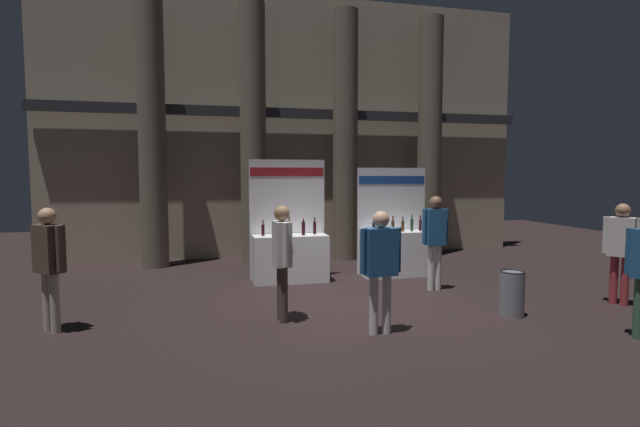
{
  "coord_description": "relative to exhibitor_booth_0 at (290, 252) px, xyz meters",
  "views": [
    {
      "loc": [
        -2.23,
        -7.35,
        2.14
      ],
      "look_at": [
        -0.31,
        0.85,
        1.48
      ],
      "focal_mm": 26.32,
      "sensor_mm": 36.0,
      "label": 1
    }
  ],
  "objects": [
    {
      "name": "visitor_0",
      "position": [
        5.08,
        -3.02,
        0.42
      ],
      "size": [
        0.42,
        0.47,
        1.7
      ],
      "rotation": [
        0.0,
        0.0,
        5.33
      ],
      "color": "maroon",
      "rests_on": "ground_plane"
    },
    {
      "name": "visitor_3",
      "position": [
        -0.55,
        -2.62,
        0.42
      ],
      "size": [
        0.25,
        0.55,
        1.72
      ],
      "rotation": [
        0.0,
        0.0,
        1.66
      ],
      "color": "#47382D",
      "rests_on": "ground_plane"
    },
    {
      "name": "trash_bin",
      "position": [
        2.93,
        -3.18,
        -0.25
      ],
      "size": [
        0.38,
        0.38,
        0.7
      ],
      "color": "slate",
      "rests_on": "ground_plane"
    },
    {
      "name": "exhibitor_booth_0",
      "position": [
        0.0,
        0.0,
        0.0
      ],
      "size": [
        1.59,
        0.71,
        2.5
      ],
      "color": "white",
      "rests_on": "ground_plane"
    },
    {
      "name": "hall_colonnade",
      "position": [
        0.66,
        2.91,
        2.77
      ],
      "size": [
        12.83,
        1.36,
        6.91
      ],
      "color": "tan",
      "rests_on": "ground_plane"
    },
    {
      "name": "visitor_2",
      "position": [
        2.54,
        -1.37,
        0.45
      ],
      "size": [
        0.53,
        0.24,
        1.78
      ],
      "rotation": [
        0.0,
        0.0,
        6.27
      ],
      "color": "silver",
      "rests_on": "ground_plane"
    },
    {
      "name": "ground_plane",
      "position": [
        0.66,
        -2.06,
        -0.6
      ],
      "size": [
        25.65,
        25.65,
        0.0
      ],
      "primitive_type": "plane",
      "color": "black"
    },
    {
      "name": "visitor_4",
      "position": [
        0.66,
        -3.49,
        0.41
      ],
      "size": [
        0.59,
        0.26,
        1.68
      ],
      "rotation": [
        0.0,
        0.0,
        0.05
      ],
      "color": "silver",
      "rests_on": "ground_plane"
    },
    {
      "name": "visitor_5",
      "position": [
        -3.73,
        -2.38,
        0.43
      ],
      "size": [
        0.46,
        0.45,
        1.72
      ],
      "rotation": [
        0.0,
        0.0,
        5.52
      ],
      "color": "#ADA393",
      "rests_on": "ground_plane"
    },
    {
      "name": "exhibitor_booth_1",
      "position": [
        2.34,
        0.04,
        -0.02
      ],
      "size": [
        1.58,
        0.66,
        2.34
      ],
      "color": "white",
      "rests_on": "ground_plane"
    }
  ]
}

